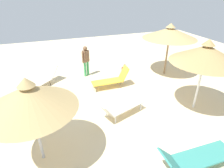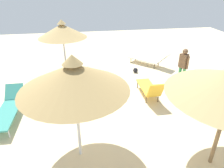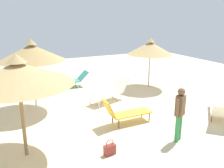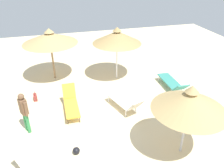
{
  "view_description": "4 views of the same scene",
  "coord_description": "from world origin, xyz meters",
  "px_view_note": "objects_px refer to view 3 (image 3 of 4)",
  "views": [
    {
      "loc": [
        -5.98,
        2.61,
        4.42
      ],
      "look_at": [
        0.6,
        0.25,
        0.74
      ],
      "focal_mm": 29.76,
      "sensor_mm": 36.0,
      "label": 1
    },
    {
      "loc": [
        -0.98,
        -6.87,
        4.23
      ],
      "look_at": [
        0.07,
        -0.46,
        0.91
      ],
      "focal_mm": 32.86,
      "sensor_mm": 36.0,
      "label": 2
    },
    {
      "loc": [
        8.38,
        -3.95,
        3.69
      ],
      "look_at": [
        -0.32,
        0.34,
        0.89
      ],
      "focal_mm": 38.41,
      "sensor_mm": 36.0,
      "label": 3
    },
    {
      "loc": [
        2.04,
        8.11,
        5.83
      ],
      "look_at": [
        -0.22,
        -0.22,
        1.02
      ],
      "focal_mm": 36.32,
      "sensor_mm": 36.0,
      "label": 4
    }
  ],
  "objects_px": {
    "lounge_chair_near_left": "(111,92)",
    "lounge_chair_edge": "(219,109)",
    "person_standing_near_right": "(180,111)",
    "handbag": "(110,149)",
    "parasol_umbrella_back": "(31,53)",
    "lounge_chair_far_right": "(125,112)",
    "lounge_chair_front": "(68,80)",
    "parasol_umbrella_center": "(18,73)",
    "parasol_umbrella_far_left": "(150,48)",
    "beach_ball": "(182,109)"
  },
  "relations": [
    {
      "from": "lounge_chair_near_left",
      "to": "lounge_chair_edge",
      "type": "height_order",
      "value": "lounge_chair_near_left"
    },
    {
      "from": "lounge_chair_far_right",
      "to": "lounge_chair_front",
      "type": "distance_m",
      "value": 5.14
    },
    {
      "from": "lounge_chair_far_right",
      "to": "lounge_chair_front",
      "type": "height_order",
      "value": "lounge_chair_far_right"
    },
    {
      "from": "parasol_umbrella_back",
      "to": "lounge_chair_near_left",
      "type": "bearing_deg",
      "value": 80.85
    },
    {
      "from": "lounge_chair_far_right",
      "to": "parasol_umbrella_far_left",
      "type": "bearing_deg",
      "value": 135.23
    },
    {
      "from": "parasol_umbrella_center",
      "to": "parasol_umbrella_back",
      "type": "bearing_deg",
      "value": 166.18
    },
    {
      "from": "lounge_chair_front",
      "to": "beach_ball",
      "type": "distance_m",
      "value": 6.06
    },
    {
      "from": "parasol_umbrella_back",
      "to": "lounge_chair_near_left",
      "type": "distance_m",
      "value": 3.66
    },
    {
      "from": "parasol_umbrella_center",
      "to": "lounge_chair_edge",
      "type": "height_order",
      "value": "parasol_umbrella_center"
    },
    {
      "from": "lounge_chair_near_left",
      "to": "lounge_chair_front",
      "type": "relative_size",
      "value": 0.92
    },
    {
      "from": "lounge_chair_far_right",
      "to": "handbag",
      "type": "relative_size",
      "value": 3.91
    },
    {
      "from": "parasol_umbrella_far_left",
      "to": "lounge_chair_edge",
      "type": "distance_m",
      "value": 4.81
    },
    {
      "from": "parasol_umbrella_back",
      "to": "person_standing_near_right",
      "type": "distance_m",
      "value": 5.84
    },
    {
      "from": "person_standing_near_right",
      "to": "handbag",
      "type": "height_order",
      "value": "person_standing_near_right"
    },
    {
      "from": "handbag",
      "to": "lounge_chair_near_left",
      "type": "bearing_deg",
      "value": 153.81
    },
    {
      "from": "parasol_umbrella_center",
      "to": "lounge_chair_far_right",
      "type": "height_order",
      "value": "parasol_umbrella_center"
    },
    {
      "from": "beach_ball",
      "to": "lounge_chair_front",
      "type": "bearing_deg",
      "value": -149.66
    },
    {
      "from": "lounge_chair_far_right",
      "to": "lounge_chair_edge",
      "type": "height_order",
      "value": "lounge_chair_far_right"
    },
    {
      "from": "parasol_umbrella_center",
      "to": "parasol_umbrella_far_left",
      "type": "height_order",
      "value": "parasol_umbrella_center"
    },
    {
      "from": "person_standing_near_right",
      "to": "parasol_umbrella_center",
      "type": "bearing_deg",
      "value": -105.88
    },
    {
      "from": "lounge_chair_edge",
      "to": "beach_ball",
      "type": "xyz_separation_m",
      "value": [
        -1.03,
        -0.82,
        -0.24
      ]
    },
    {
      "from": "parasol_umbrella_far_left",
      "to": "handbag",
      "type": "xyz_separation_m",
      "value": [
        4.89,
        -4.65,
        -1.9
      ]
    },
    {
      "from": "parasol_umbrella_back",
      "to": "handbag",
      "type": "relative_size",
      "value": 6.23
    },
    {
      "from": "lounge_chair_front",
      "to": "person_standing_near_right",
      "type": "bearing_deg",
      "value": 11.69
    },
    {
      "from": "lounge_chair_near_left",
      "to": "handbag",
      "type": "xyz_separation_m",
      "value": [
        3.81,
        -1.88,
        -0.28
      ]
    },
    {
      "from": "lounge_chair_front",
      "to": "parasol_umbrella_center",
      "type": "bearing_deg",
      "value": -26.63
    },
    {
      "from": "parasol_umbrella_center",
      "to": "parasol_umbrella_back",
      "type": "height_order",
      "value": "parasol_umbrella_back"
    },
    {
      "from": "person_standing_near_right",
      "to": "beach_ball",
      "type": "distance_m",
      "value": 2.46
    },
    {
      "from": "lounge_chair_far_right",
      "to": "person_standing_near_right",
      "type": "relative_size",
      "value": 1.06
    },
    {
      "from": "parasol_umbrella_far_left",
      "to": "beach_ball",
      "type": "bearing_deg",
      "value": -13.23
    },
    {
      "from": "person_standing_near_right",
      "to": "parasol_umbrella_back",
      "type": "bearing_deg",
      "value": -142.82
    },
    {
      "from": "parasol_umbrella_far_left",
      "to": "lounge_chair_far_right",
      "type": "height_order",
      "value": "parasol_umbrella_far_left"
    },
    {
      "from": "lounge_chair_near_left",
      "to": "lounge_chair_edge",
      "type": "distance_m",
      "value": 4.41
    },
    {
      "from": "person_standing_near_right",
      "to": "lounge_chair_front",
      "type": "bearing_deg",
      "value": -168.31
    },
    {
      "from": "lounge_chair_far_right",
      "to": "handbag",
      "type": "height_order",
      "value": "lounge_chair_far_right"
    },
    {
      "from": "lounge_chair_far_right",
      "to": "lounge_chair_edge",
      "type": "distance_m",
      "value": 3.53
    },
    {
      "from": "parasol_umbrella_far_left",
      "to": "parasol_umbrella_center",
      "type": "bearing_deg",
      "value": -59.82
    },
    {
      "from": "parasol_umbrella_far_left",
      "to": "beach_ball",
      "type": "xyz_separation_m",
      "value": [
        3.48,
        -0.82,
        -1.94
      ]
    },
    {
      "from": "parasol_umbrella_far_left",
      "to": "person_standing_near_right",
      "type": "distance_m",
      "value": 5.77
    },
    {
      "from": "lounge_chair_near_left",
      "to": "handbag",
      "type": "bearing_deg",
      "value": -26.19
    },
    {
      "from": "parasol_umbrella_far_left",
      "to": "lounge_chair_far_right",
      "type": "bearing_deg",
      "value": -44.77
    },
    {
      "from": "lounge_chair_far_right",
      "to": "lounge_chair_near_left",
      "type": "bearing_deg",
      "value": 166.3
    },
    {
      "from": "lounge_chair_edge",
      "to": "handbag",
      "type": "bearing_deg",
      "value": -85.18
    },
    {
      "from": "parasol_umbrella_back",
      "to": "handbag",
      "type": "distance_m",
      "value": 4.97
    },
    {
      "from": "lounge_chair_front",
      "to": "beach_ball",
      "type": "xyz_separation_m",
      "value": [
        5.22,
        3.06,
        -0.27
      ]
    },
    {
      "from": "lounge_chair_near_left",
      "to": "beach_ball",
      "type": "distance_m",
      "value": 3.11
    },
    {
      "from": "lounge_chair_front",
      "to": "lounge_chair_edge",
      "type": "distance_m",
      "value": 7.35
    },
    {
      "from": "lounge_chair_far_right",
      "to": "lounge_chair_edge",
      "type": "relative_size",
      "value": 0.87
    },
    {
      "from": "lounge_chair_edge",
      "to": "person_standing_near_right",
      "type": "xyz_separation_m",
      "value": [
        0.61,
        -2.46,
        0.6
      ]
    },
    {
      "from": "lounge_chair_far_right",
      "to": "lounge_chair_front",
      "type": "relative_size",
      "value": 0.8
    }
  ]
}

